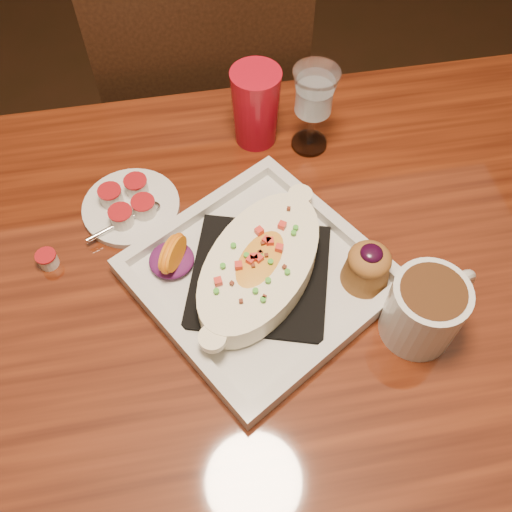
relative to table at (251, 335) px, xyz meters
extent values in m
plane|color=black|center=(0.00, 0.00, -0.65)|extent=(7.00, 7.00, 0.00)
cube|color=maroon|center=(0.00, 0.00, 0.08)|extent=(1.50, 0.90, 0.04)
cylinder|color=black|center=(0.67, 0.37, -0.30)|extent=(0.07, 0.07, 0.71)
cube|color=black|center=(0.00, 0.70, -0.20)|extent=(0.42, 0.42, 0.04)
cylinder|color=black|center=(0.17, 0.87, -0.43)|extent=(0.04, 0.04, 0.45)
cylinder|color=black|center=(-0.17, 0.87, -0.43)|extent=(0.04, 0.04, 0.45)
cylinder|color=black|center=(0.17, 0.53, -0.43)|extent=(0.04, 0.04, 0.45)
cylinder|color=black|center=(-0.17, 0.53, -0.43)|extent=(0.04, 0.04, 0.45)
cube|color=black|center=(0.00, 0.51, 0.05)|extent=(0.40, 0.03, 0.46)
cube|color=silver|center=(0.02, 0.04, 0.10)|extent=(0.42, 0.42, 0.01)
cube|color=black|center=(0.02, 0.04, 0.11)|extent=(0.24, 0.24, 0.01)
ellipsoid|color=gold|center=(0.02, 0.04, 0.14)|extent=(0.22, 0.24, 0.04)
ellipsoid|color=#5E1556|center=(-0.10, 0.08, 0.12)|extent=(0.07, 0.07, 0.02)
cone|color=brown|center=(0.16, 0.01, 0.13)|extent=(0.07, 0.07, 0.05)
ellipsoid|color=brown|center=(0.16, 0.01, 0.16)|extent=(0.06, 0.06, 0.03)
ellipsoid|color=black|center=(0.16, 0.01, 0.17)|extent=(0.03, 0.03, 0.01)
cylinder|color=silver|center=(0.21, -0.07, 0.15)|extent=(0.10, 0.10, 0.10)
cylinder|color=#3A2010|center=(0.21, -0.07, 0.19)|extent=(0.08, 0.08, 0.02)
torus|color=silver|center=(0.26, -0.05, 0.15)|extent=(0.07, 0.04, 0.07)
cylinder|color=silver|center=(0.15, 0.29, 0.10)|extent=(0.06, 0.06, 0.01)
cylinder|color=silver|center=(0.15, 0.29, 0.14)|extent=(0.01, 0.01, 0.07)
cone|color=silver|center=(0.15, 0.29, 0.21)|extent=(0.07, 0.07, 0.08)
cylinder|color=silver|center=(-0.15, 0.20, 0.10)|extent=(0.15, 0.15, 0.01)
cylinder|color=silver|center=(-0.18, 0.21, 0.12)|extent=(0.03, 0.03, 0.03)
cylinder|color=#B0151B|center=(-0.18, 0.21, 0.13)|extent=(0.04, 0.04, 0.00)
cylinder|color=silver|center=(-0.14, 0.22, 0.12)|extent=(0.03, 0.03, 0.03)
cylinder|color=#B0151B|center=(-0.14, 0.22, 0.13)|extent=(0.04, 0.04, 0.00)
cylinder|color=silver|center=(-0.13, 0.18, 0.12)|extent=(0.03, 0.03, 0.03)
cylinder|color=#B0151B|center=(-0.13, 0.18, 0.13)|extent=(0.04, 0.04, 0.00)
cylinder|color=silver|center=(-0.17, 0.17, 0.12)|extent=(0.03, 0.03, 0.03)
cylinder|color=#B0151B|center=(-0.17, 0.17, 0.13)|extent=(0.04, 0.04, 0.00)
cylinder|color=silver|center=(-0.28, 0.12, 0.11)|extent=(0.03, 0.03, 0.02)
cylinder|color=#B0151B|center=(-0.28, 0.12, 0.12)|extent=(0.03, 0.03, 0.00)
cone|color=#B60D20|center=(0.06, 0.32, 0.16)|extent=(0.08, 0.08, 0.14)
camera|label=1|loc=(-0.06, -0.37, 0.80)|focal=40.00mm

